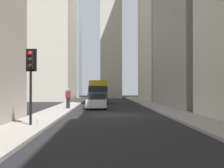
# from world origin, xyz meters

# --- Properties ---
(ground_plane) EXTENTS (135.00, 135.00, 0.00)m
(ground_plane) POSITION_xyz_m (0.00, 0.00, 0.00)
(ground_plane) COLOR black
(sidewalk_right) EXTENTS (90.00, 2.20, 0.14)m
(sidewalk_right) POSITION_xyz_m (0.00, 4.50, 0.07)
(sidewalk_right) COLOR gray
(sidewalk_right) RESTS_ON ground_plane
(sidewalk_left) EXTENTS (90.00, 2.20, 0.14)m
(sidewalk_left) POSITION_xyz_m (0.00, -4.50, 0.07)
(sidewalk_left) COLOR gray
(sidewalk_left) RESTS_ON ground_plane
(building_left_far) EXTENTS (18.58, 10.00, 29.22)m
(building_left_far) POSITION_xyz_m (30.84, -10.60, 14.61)
(building_left_far) COLOR beige
(building_left_far) RESTS_ON ground_plane
(building_right_far) EXTENTS (16.73, 10.50, 27.55)m
(building_right_far) POSITION_xyz_m (31.70, 10.59, 13.79)
(building_right_far) COLOR beige
(building_right_far) RESTS_ON ground_plane
(delivery_truck) EXTENTS (6.46, 2.25, 2.84)m
(delivery_truck) POSITION_xyz_m (19.12, 1.40, 1.46)
(delivery_truck) COLOR yellow
(delivery_truck) RESTS_ON ground_plane
(sedan_white) EXTENTS (4.30, 1.78, 1.42)m
(sedan_white) POSITION_xyz_m (7.04, 1.40, 0.66)
(sedan_white) COLOR silver
(sedan_white) RESTS_ON ground_plane
(traffic_light_foreground) EXTENTS (0.43, 0.52, 3.67)m
(traffic_light_foreground) POSITION_xyz_m (-8.28, 4.28, 2.83)
(traffic_light_foreground) COLOR black
(traffic_light_foreground) RESTS_ON sidewalk_right
(pedestrian) EXTENTS (0.26, 0.44, 1.76)m
(pedestrian) POSITION_xyz_m (5.64, 3.84, 1.10)
(pedestrian) COLOR black
(pedestrian) RESTS_ON sidewalk_right
(discarded_bottle) EXTENTS (0.07, 0.07, 0.27)m
(discarded_bottle) POSITION_xyz_m (-8.19, 3.95, 0.25)
(discarded_bottle) COLOR #999EA3
(discarded_bottle) RESTS_ON sidewalk_right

